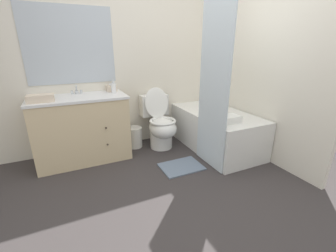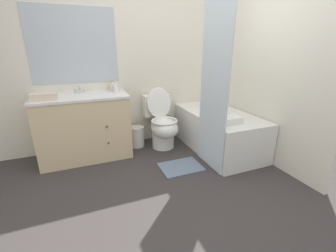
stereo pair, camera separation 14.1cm
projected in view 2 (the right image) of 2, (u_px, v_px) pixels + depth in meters
ground_plane at (181, 198)px, 2.23m from camera, size 14.00×14.00×0.00m
wall_back at (135, 59)px, 3.21m from camera, size 8.00×0.06×2.50m
wall_right at (252, 60)px, 2.99m from camera, size 0.05×2.58×2.50m
vanity_cabinet at (85, 127)px, 2.94m from camera, size 1.14×0.59×0.84m
sink_faucet at (80, 90)px, 2.94m from camera, size 0.14×0.12×0.12m
toilet at (162, 124)px, 3.28m from camera, size 0.41×0.65×0.86m
bathtub at (218, 131)px, 3.24m from camera, size 0.73×1.42×0.54m
shower_curtain at (214, 89)px, 2.53m from camera, size 0.01×0.55×1.93m
wastebasket at (137, 136)px, 3.35m from camera, size 0.22×0.22×0.30m
tissue_box at (114, 88)px, 3.09m from camera, size 0.13×0.14×0.10m
soap_dispenser at (116, 87)px, 2.96m from camera, size 0.06×0.06×0.16m
hand_towel_folded at (44, 97)px, 2.53m from camera, size 0.27×0.16×0.08m
bath_towel_folded at (229, 120)px, 2.71m from camera, size 0.30×0.18×0.08m
bath_mat at (181, 167)px, 2.79m from camera, size 0.50×0.37×0.02m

